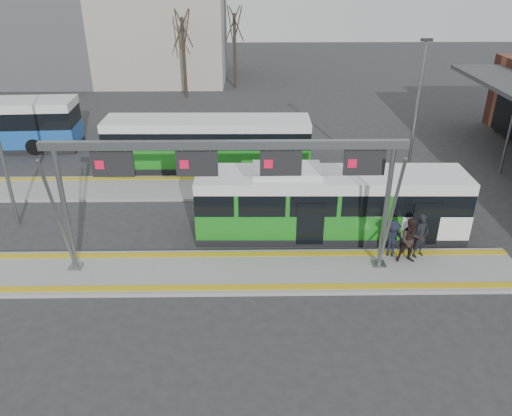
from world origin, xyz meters
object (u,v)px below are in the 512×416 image
at_px(passenger_b, 411,241).
at_px(passenger_a, 421,236).
at_px(passenger_c, 392,239).
at_px(gantry, 229,169).
at_px(hero_bus, 329,204).

bearing_deg(passenger_b, passenger_a, 40.47).
xyz_separation_m(passenger_b, passenger_c, (-0.59, 0.45, -0.17)).
distance_m(gantry, passenger_b, 7.75).
relative_size(hero_bus, passenger_b, 6.06).
height_order(passenger_a, passenger_c, passenger_a).
bearing_deg(passenger_b, passenger_c, 145.01).
bearing_deg(hero_bus, passenger_b, -41.54).
height_order(hero_bus, passenger_a, hero_bus).
height_order(gantry, passenger_b, gantry).
bearing_deg(hero_bus, passenger_a, -31.85).
relative_size(gantry, hero_bus, 1.12).
relative_size(hero_bus, passenger_a, 6.18).
distance_m(passenger_a, passenger_c, 1.15).
relative_size(passenger_b, passenger_c, 1.21).
xyz_separation_m(hero_bus, passenger_a, (3.40, -2.19, -0.37)).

